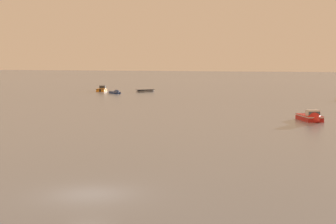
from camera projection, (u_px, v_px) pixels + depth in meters
ground_plane at (91, 194)px, 28.74m from camera, size 800.00×800.00×0.00m
motorboat_moored_0 at (102, 90)px, 133.44m from camera, size 3.55×5.51×1.98m
rowboat_moored_1 at (145, 91)px, 130.38m from camera, size 4.02×4.78×0.74m
motorboat_moored_2 at (116, 93)px, 122.50m from camera, size 4.12×3.63×1.41m
motorboat_moored_5 at (312, 119)px, 64.69m from camera, size 4.26×5.51×2.02m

